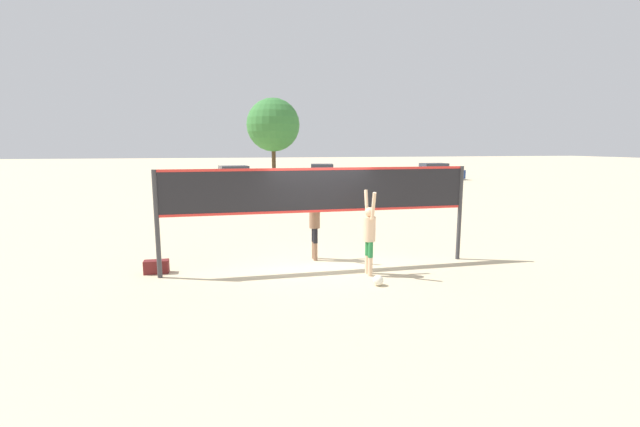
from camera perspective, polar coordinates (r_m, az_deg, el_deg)
ground_plane at (r=10.65m, az=-0.00°, el=-7.21°), size 200.00×200.00×0.00m
volleyball_net at (r=10.29m, az=-0.00°, el=2.25°), size 7.60×0.11×2.46m
player_spiker at (r=9.89m, az=6.60°, el=-2.40°), size 0.28×0.68×1.97m
player_blocker at (r=11.15m, az=-0.73°, el=-0.70°), size 0.28×0.70×2.08m
volleyball at (r=9.38m, az=7.76°, el=-8.82°), size 0.23×0.23×0.23m
gear_bag at (r=10.85m, az=-20.98°, el=-6.65°), size 0.56×0.25×0.31m
parked_car_near at (r=39.27m, az=15.13°, el=5.32°), size 4.77×2.12×1.47m
parked_car_mid at (r=34.65m, az=-11.09°, el=5.01°), size 5.04×2.72×1.42m
parked_car_far at (r=36.59m, az=0.50°, el=5.37°), size 4.42×2.62×1.45m
tree_left_cluster at (r=41.27m, az=-6.26°, el=11.65°), size 4.98×4.98×7.42m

